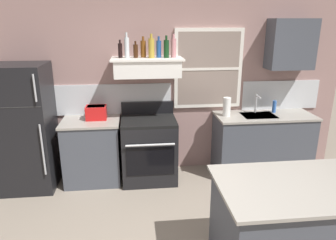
% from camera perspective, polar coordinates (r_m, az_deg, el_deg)
% --- Properties ---
extents(back_wall, '(5.40, 0.11, 2.70)m').
position_cam_1_polar(back_wall, '(4.65, -0.40, 6.81)').
color(back_wall, gray).
rests_on(back_wall, ground_plane).
extents(refrigerator, '(0.70, 0.72, 1.70)m').
position_cam_1_polar(refrigerator, '(4.62, -24.43, -1.34)').
color(refrigerator, black).
rests_on(refrigerator, ground_plane).
extents(counter_left_of_stove, '(0.79, 0.63, 0.91)m').
position_cam_1_polar(counter_left_of_stove, '(4.61, -13.48, -5.43)').
color(counter_left_of_stove, '#474C56').
rests_on(counter_left_of_stove, ground_plane).
extents(toaster, '(0.30, 0.20, 0.19)m').
position_cam_1_polar(toaster, '(4.47, -12.85, 1.36)').
color(toaster, red).
rests_on(toaster, counter_left_of_stove).
extents(stove_range, '(0.76, 0.69, 1.09)m').
position_cam_1_polar(stove_range, '(4.54, -3.45, -5.22)').
color(stove_range, black).
rests_on(stove_range, ground_plane).
extents(range_hood_shelf, '(0.96, 0.52, 0.24)m').
position_cam_1_polar(range_hood_shelf, '(4.32, -3.80, 9.59)').
color(range_hood_shelf, white).
extents(bottle_balsamic_dark, '(0.06, 0.06, 0.24)m').
position_cam_1_polar(bottle_balsamic_dark, '(4.32, -8.64, 12.37)').
color(bottle_balsamic_dark, black).
rests_on(bottle_balsamic_dark, range_hood_shelf).
extents(bottle_clear_tall, '(0.06, 0.06, 0.33)m').
position_cam_1_polar(bottle_clear_tall, '(4.30, -7.46, 12.93)').
color(bottle_clear_tall, silver).
rests_on(bottle_clear_tall, range_hood_shelf).
extents(bottle_brown_stout, '(0.06, 0.06, 0.22)m').
position_cam_1_polar(bottle_brown_stout, '(4.30, -5.89, 12.35)').
color(bottle_brown_stout, '#381E0F').
rests_on(bottle_brown_stout, range_hood_shelf).
extents(bottle_amber_wine, '(0.07, 0.07, 0.28)m').
position_cam_1_polar(bottle_amber_wine, '(4.34, -4.50, 12.76)').
color(bottle_amber_wine, brown).
rests_on(bottle_amber_wine, range_hood_shelf).
extents(bottle_champagne_gold_foil, '(0.08, 0.08, 0.31)m').
position_cam_1_polar(bottle_champagne_gold_foil, '(4.27, -3.02, 12.92)').
color(bottle_champagne_gold_foil, '#B29333').
rests_on(bottle_champagne_gold_foil, range_hood_shelf).
extents(bottle_blue_liqueur, '(0.07, 0.07, 0.28)m').
position_cam_1_polar(bottle_blue_liqueur, '(4.31, -1.69, 12.78)').
color(bottle_blue_liqueur, '#1E478C').
rests_on(bottle_blue_liqueur, range_hood_shelf).
extents(bottle_dark_green_wine, '(0.07, 0.07, 0.29)m').
position_cam_1_polar(bottle_dark_green_wine, '(4.29, -0.30, 12.82)').
color(bottle_dark_green_wine, '#143819').
rests_on(bottle_dark_green_wine, range_hood_shelf).
extents(bottle_rose_pink, '(0.07, 0.07, 0.31)m').
position_cam_1_polar(bottle_rose_pink, '(4.32, 1.00, 12.97)').
color(bottle_rose_pink, '#C67F84').
rests_on(bottle_rose_pink, range_hood_shelf).
extents(counter_right_with_sink, '(1.43, 0.63, 0.91)m').
position_cam_1_polar(counter_right_with_sink, '(4.95, 16.64, -4.09)').
color(counter_right_with_sink, '#474C56').
rests_on(counter_right_with_sink, ground_plane).
extents(sink_faucet, '(0.03, 0.17, 0.28)m').
position_cam_1_polar(sink_faucet, '(4.81, 15.75, 3.23)').
color(sink_faucet, silver).
rests_on(sink_faucet, counter_right_with_sink).
extents(paper_towel_roll, '(0.11, 0.11, 0.27)m').
position_cam_1_polar(paper_towel_roll, '(4.57, 10.59, 2.36)').
color(paper_towel_roll, white).
rests_on(paper_towel_roll, counter_right_with_sink).
extents(dish_soap_bottle, '(0.06, 0.06, 0.18)m').
position_cam_1_polar(dish_soap_bottle, '(4.94, 18.68, 2.32)').
color(dish_soap_bottle, blue).
rests_on(dish_soap_bottle, counter_right_with_sink).
extents(kitchen_island, '(1.40, 0.90, 0.91)m').
position_cam_1_polar(kitchen_island, '(3.15, 21.89, -17.97)').
color(kitchen_island, '#474C56').
rests_on(kitchen_island, ground_plane).
extents(upper_cabinet_right, '(0.64, 0.32, 0.70)m').
position_cam_1_polar(upper_cabinet_right, '(4.91, 21.37, 12.65)').
color(upper_cabinet_right, '#474C56').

